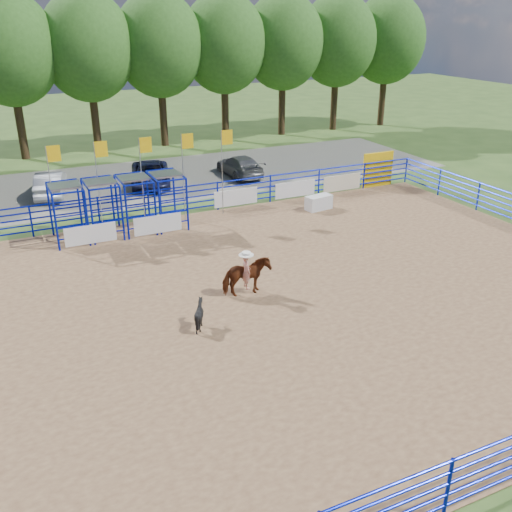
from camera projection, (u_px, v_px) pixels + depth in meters
name	position (u px, v px, depth m)	size (l,w,h in m)	color
ground	(244.00, 305.00, 19.91)	(120.00, 120.00, 0.00)	#425E25
arena_dirt	(244.00, 305.00, 19.91)	(30.00, 20.00, 0.02)	olive
gravel_strip	(128.00, 183.00, 34.04)	(40.00, 10.00, 0.01)	slate
announcer_table	(319.00, 202.00, 29.29)	(1.37, 0.64, 0.73)	silver
horse_and_rider	(246.00, 274.00, 20.27)	(1.73, 0.85, 2.32)	brown
calf	(199.00, 314.00, 18.31)	(0.74, 0.83, 0.92)	black
car_b	(51.00, 184.00, 31.39)	(1.43, 4.10, 1.35)	#919399
car_c	(150.00, 174.00, 33.30)	(2.16, 4.68, 1.30)	#161938
car_d	(240.00, 166.00, 35.20)	(1.75, 4.30, 1.25)	#58585B
perimeter_fence	(243.00, 286.00, 19.61)	(30.10, 20.10, 1.50)	#0817B2
chute_assembly	(127.00, 206.00, 26.02)	(19.32, 2.41, 4.20)	#0817B2
treeline	(87.00, 41.00, 38.54)	(56.40, 6.40, 11.24)	#3F2B19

